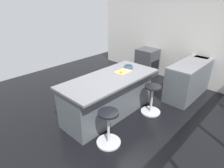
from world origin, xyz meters
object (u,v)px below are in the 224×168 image
stool_middle (108,129)px  fruit_bowl (128,67)px  cutting_board (123,72)px  apple_yellow (121,71)px  stool_by_window (152,100)px  oven_range (147,62)px  kitchen_island (109,96)px

stool_middle → fruit_bowl: 1.63m
cutting_board → apple_yellow: 0.12m
stool_by_window → fruit_bowl: bearing=-88.5°
cutting_board → oven_range: bearing=-160.5°
stool_middle → cutting_board: 1.38m
oven_range → cutting_board: (2.11, 0.75, 0.47)m
stool_by_window → cutting_board: 0.90m
oven_range → stool_middle: oven_range is taller
apple_yellow → cutting_board: bearing=-156.5°
oven_range → stool_by_window: bearing=36.6°
oven_range → stool_middle: size_ratio=1.32×
cutting_board → fruit_bowl: fruit_bowl is taller
fruit_bowl → kitchen_island: bearing=1.2°
stool_middle → fruit_bowl: bearing=-153.5°
apple_yellow → fruit_bowl: (-0.37, -0.11, -0.02)m
stool_by_window → cutting_board: cutting_board is taller
stool_middle → cutting_board: (-1.09, -0.61, 0.60)m
stool_middle → apple_yellow: size_ratio=8.85×
cutting_board → kitchen_island: bearing=-6.9°
oven_range → stool_middle: bearing=23.0°
oven_range → stool_by_window: oven_range is taller
kitchen_island → apple_yellow: apple_yellow is taller
stool_by_window → cutting_board: size_ratio=1.84×
kitchen_island → fruit_bowl: size_ratio=10.90×
stool_middle → apple_yellow: 1.30m
apple_yellow → fruit_bowl: bearing=-163.8°
fruit_bowl → stool_by_window: bearing=91.5°
cutting_board → fruit_bowl: 0.28m
oven_range → apple_yellow: 2.41m
apple_yellow → fruit_bowl: 0.39m
apple_yellow → fruit_bowl: size_ratio=0.38×
kitchen_island → stool_by_window: bearing=136.0°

